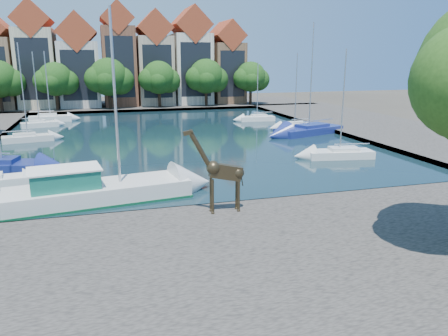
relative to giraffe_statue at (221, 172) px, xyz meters
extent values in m
plane|color=#38332B|center=(1.77, 1.50, -2.70)|extent=(160.00, 160.00, 0.00)
cube|color=black|center=(1.77, 25.50, -2.66)|extent=(38.00, 50.00, 0.08)
cube|color=#4E4944|center=(1.77, -5.50, -2.45)|extent=(50.00, 14.00, 0.50)
cube|color=#4E4944|center=(1.77, 57.50, -2.45)|extent=(60.00, 16.00, 0.50)
cube|color=#4E4944|center=(26.77, 25.50, -2.45)|extent=(14.00, 52.00, 0.50)
cube|color=beige|center=(-15.23, 57.50, 4.05)|extent=(5.88, 9.00, 12.50)
cube|color=#A34C20|center=(-15.23, 57.50, 11.62)|extent=(5.94, 9.18, 5.94)
cube|color=black|center=(-15.23, 53.02, 4.05)|extent=(4.80, 0.05, 9.38)
cube|color=beige|center=(-8.73, 57.50, 3.05)|extent=(6.37, 9.00, 10.50)
cube|color=#A34C20|center=(-8.73, 57.50, 9.73)|extent=(6.43, 9.18, 6.43)
cube|color=black|center=(-8.73, 53.02, 3.05)|extent=(5.20, 0.05, 7.88)
cube|color=brown|center=(-2.23, 57.50, 4.30)|extent=(5.39, 9.00, 13.00)
cube|color=#A34C20|center=(-2.23, 57.50, 12.01)|extent=(5.44, 9.18, 5.44)
cube|color=black|center=(-2.23, 53.02, 4.30)|extent=(4.40, 0.05, 9.75)
cube|color=tan|center=(3.77, 57.50, 3.55)|extent=(5.88, 9.00, 11.50)
cube|color=#A34C20|center=(3.77, 57.50, 10.62)|extent=(5.94, 9.18, 5.94)
cube|color=black|center=(3.77, 53.02, 3.55)|extent=(4.80, 0.05, 8.62)
cube|color=beige|center=(10.27, 57.50, 3.80)|extent=(6.37, 9.00, 12.00)
cube|color=#A34C20|center=(10.27, 57.50, 11.23)|extent=(6.43, 9.18, 6.43)
cube|color=black|center=(10.27, 53.02, 3.80)|extent=(5.20, 0.05, 9.00)
cube|color=brown|center=(16.77, 57.50, 3.05)|extent=(5.39, 9.00, 10.50)
cube|color=#A34C20|center=(16.77, 57.50, 9.51)|extent=(5.44, 9.18, 5.44)
cube|color=black|center=(16.77, 53.02, 3.05)|extent=(4.40, 0.05, 7.88)
cylinder|color=#332114|center=(-20.23, 52.00, -0.60)|extent=(0.50, 0.50, 3.20)
sphere|color=#193A11|center=(-18.55, 52.30, 2.12)|extent=(4.20, 4.20, 4.20)
cylinder|color=#332114|center=(-12.23, 52.00, -0.60)|extent=(0.50, 0.50, 3.20)
sphere|color=#193A11|center=(-12.23, 52.00, 2.56)|extent=(5.20, 5.20, 5.20)
sphere|color=#193A11|center=(-10.67, 52.30, 2.04)|extent=(3.90, 3.90, 3.90)
sphere|color=#193A11|center=(-13.66, 51.60, 2.30)|extent=(3.64, 3.64, 3.64)
cylinder|color=#332114|center=(-4.23, 52.00, -0.60)|extent=(0.50, 0.50, 3.20)
sphere|color=#193A11|center=(-4.23, 52.00, 2.80)|extent=(6.00, 6.00, 6.00)
sphere|color=#193A11|center=(-2.43, 52.30, 2.20)|extent=(4.50, 4.50, 4.50)
sphere|color=#193A11|center=(-5.88, 51.60, 2.50)|extent=(4.20, 4.20, 4.20)
cylinder|color=#332114|center=(3.77, 52.00, -0.60)|extent=(0.50, 0.50, 3.20)
sphere|color=#193A11|center=(3.77, 52.00, 2.62)|extent=(5.40, 5.40, 5.40)
sphere|color=#193A11|center=(5.39, 52.30, 2.08)|extent=(4.05, 4.05, 4.05)
sphere|color=#193A11|center=(2.29, 51.60, 2.35)|extent=(3.78, 3.78, 3.78)
cylinder|color=#332114|center=(11.77, 52.00, -0.60)|extent=(0.50, 0.50, 3.20)
sphere|color=#193A11|center=(11.77, 52.00, 2.74)|extent=(5.80, 5.80, 5.80)
sphere|color=#193A11|center=(13.51, 52.30, 2.16)|extent=(4.35, 4.35, 4.35)
sphere|color=#193A11|center=(10.18, 51.60, 2.45)|extent=(4.06, 4.06, 4.06)
cylinder|color=#332114|center=(19.77, 52.00, -0.60)|extent=(0.50, 0.50, 3.20)
sphere|color=#193A11|center=(19.77, 52.00, 2.56)|extent=(5.20, 5.20, 5.20)
sphere|color=#193A11|center=(21.33, 52.30, 2.04)|extent=(3.90, 3.90, 3.90)
sphere|color=#193A11|center=(18.34, 51.60, 2.30)|extent=(3.64, 3.64, 3.64)
cylinder|color=#332A19|center=(-0.51, -0.19, -1.27)|extent=(0.14, 0.14, 1.86)
cylinder|color=#332A19|center=(-0.50, 0.20, -1.27)|extent=(0.14, 0.14, 1.86)
cylinder|color=#332A19|center=(0.91, -0.21, -1.27)|extent=(0.14, 0.14, 1.86)
cylinder|color=#332A19|center=(0.91, 0.18, -1.27)|extent=(0.14, 0.14, 1.86)
cube|color=#332A19|center=(0.25, 0.00, -0.03)|extent=(1.81, 0.51, 1.09)
cylinder|color=#332A19|center=(-1.07, 0.01, 1.18)|extent=(1.20, 0.28, 1.93)
cube|color=#332A19|center=(-1.71, 0.02, 2.13)|extent=(0.52, 0.17, 0.29)
cube|color=silver|center=(-6.23, 4.90, -1.96)|extent=(10.99, 4.63, 1.32)
cube|color=#155E4D|center=(-8.09, 4.63, -1.09)|extent=(4.06, 2.86, 1.22)
cylinder|color=#B2B2B7|center=(-4.99, 5.08, 3.49)|extent=(0.16, 0.16, 10.18)
cube|color=navy|center=(-13.23, 13.98, -2.12)|extent=(7.29, 4.03, 1.01)
cube|color=navy|center=(-13.23, 13.98, -1.78)|extent=(3.34, 2.38, 0.56)
cube|color=silver|center=(-13.23, 27.01, -2.22)|extent=(5.15, 2.60, 0.80)
cube|color=silver|center=(-13.23, 27.01, -1.96)|extent=(2.34, 1.58, 0.44)
cylinder|color=#B2B2B7|center=(-13.23, 27.01, 2.61)|extent=(0.11, 0.11, 9.23)
cube|color=white|center=(-13.23, 36.98, -2.21)|extent=(4.55, 2.51, 0.81)
cube|color=white|center=(-13.23, 36.98, -1.94)|extent=(2.09, 1.48, 0.45)
cylinder|color=#B2B2B7|center=(-13.23, 36.98, 2.25)|extent=(0.11, 0.11, 8.48)
cube|color=silver|center=(-12.41, 41.90, -2.13)|extent=(5.53, 2.20, 0.99)
cube|color=silver|center=(-12.41, 41.90, -1.80)|extent=(2.45, 1.46, 0.55)
cylinder|color=#B2B2B7|center=(-12.41, 41.90, 2.38)|extent=(0.13, 0.13, 8.47)
cube|color=silver|center=(13.77, 11.41, -2.20)|extent=(5.85, 2.86, 0.84)
cube|color=silver|center=(13.77, 11.41, -1.92)|extent=(2.64, 1.76, 0.46)
cylinder|color=#B2B2B7|center=(13.77, 11.41, 2.27)|extent=(0.11, 0.11, 8.47)
cube|color=navy|center=(16.77, 23.26, -2.12)|extent=(8.76, 5.42, 0.99)
cube|color=navy|center=(16.77, 23.26, -1.79)|extent=(4.08, 3.09, 0.55)
cylinder|color=#B2B2B7|center=(16.77, 23.26, 3.80)|extent=(0.13, 0.13, 11.29)
cube|color=silver|center=(16.77, 27.06, -2.22)|extent=(4.75, 1.87, 0.80)
cube|color=silver|center=(16.77, 27.06, -1.95)|extent=(2.10, 1.25, 0.45)
cylinder|color=#B2B2B7|center=(16.77, 27.06, 2.16)|extent=(0.11, 0.11, 8.31)
cube|color=white|center=(14.75, 34.83, -2.22)|extent=(4.82, 1.96, 0.80)
cube|color=white|center=(14.75, 34.83, -1.95)|extent=(2.14, 1.29, 0.45)
cylinder|color=#B2B2B7|center=(14.75, 34.83, 1.59)|extent=(0.11, 0.11, 7.18)
camera|label=1|loc=(-5.87, -21.21, 5.77)|focal=35.00mm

